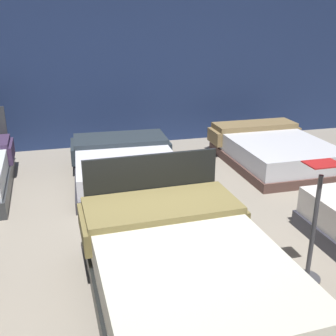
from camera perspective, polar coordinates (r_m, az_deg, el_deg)
The scene contains 6 objects.
ground_plane at distance 4.37m, azimuth -2.36°, elevation -10.03°, with size 18.00×18.00×0.02m, color gray.
showroom_back_wall at distance 7.31m, azimuth -8.99°, elevation 16.59°, with size 18.00×0.06×3.50m, color navy.
bed_1 at distance 3.34m, azimuth 2.24°, elevation -14.49°, with size 1.54×2.21×0.96m.
bed_4 at distance 5.85m, azimuth -6.17°, elevation 0.47°, with size 1.55×2.06×0.49m.
bed_5 at distance 6.67m, azimuth 14.81°, elevation 2.42°, with size 1.57×2.07×0.51m.
price_sign at distance 3.73m, azimuth 19.90°, elevation -9.19°, with size 0.28×0.24×1.11m.
Camera 1 is at (-0.80, -3.68, 2.19)m, focal length 42.75 mm.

